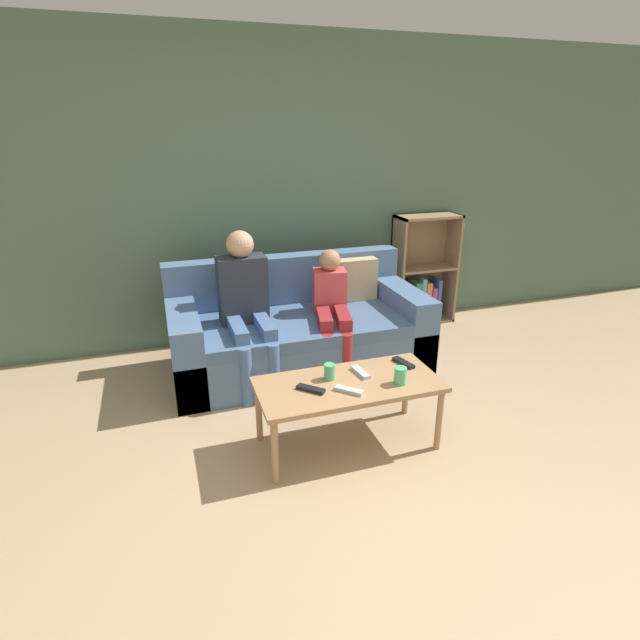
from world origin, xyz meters
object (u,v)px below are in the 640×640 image
object	(u,v)px
bookshelf	(420,281)
cup_far	(330,372)
person_child	(332,304)
tv_remote_1	(311,389)
tv_remote_2	(404,363)
cup_near	(400,376)
coffee_table	(348,389)
person_adult	(245,297)
couch	(298,332)
tv_remote_0	(360,372)
tv_remote_3	(349,390)

from	to	relation	value
bookshelf	cup_far	xyz separation A→B (m)	(-1.54, -1.68, 0.07)
person_child	tv_remote_1	bearing A→B (deg)	-102.51
cup_far	tv_remote_2	xyz separation A→B (m)	(0.52, 0.04, -0.04)
bookshelf	tv_remote_1	world-z (taller)	bookshelf
tv_remote_2	cup_near	bearing A→B (deg)	-136.73
bookshelf	coffee_table	bearing A→B (deg)	-129.49
person_adult	cup_near	distance (m)	1.39
coffee_table	tv_remote_1	bearing A→B (deg)	-174.10
couch	cup_far	size ratio (longest dim) A/B	20.65
coffee_table	person_adult	world-z (taller)	person_adult
tv_remote_0	tv_remote_2	distance (m)	0.31
cup_far	bookshelf	bearing A→B (deg)	47.46
tv_remote_2	tv_remote_3	size ratio (longest dim) A/B	1.14
coffee_table	person_adult	xyz separation A→B (m)	(-0.41, 1.08, 0.27)
tv_remote_1	person_child	bearing A→B (deg)	18.78
couch	bookshelf	distance (m)	1.55
cup_far	tv_remote_2	distance (m)	0.52
cup_near	tv_remote_1	xyz separation A→B (m)	(-0.53, 0.08, -0.04)
tv_remote_0	tv_remote_3	distance (m)	0.24
cup_far	tv_remote_2	bearing A→B (deg)	3.99
coffee_table	tv_remote_1	world-z (taller)	tv_remote_1
coffee_table	person_adult	bearing A→B (deg)	110.87
tv_remote_0	tv_remote_1	size ratio (longest dim) A/B	1.12
bookshelf	tv_remote_2	distance (m)	1.94
person_adult	coffee_table	bearing A→B (deg)	-70.00
coffee_table	cup_near	distance (m)	0.32
cup_far	tv_remote_0	world-z (taller)	cup_far
bookshelf	tv_remote_3	size ratio (longest dim) A/B	6.90
couch	tv_remote_2	xyz separation A→B (m)	(0.40, -1.06, 0.16)
cup_far	tv_remote_1	world-z (taller)	cup_far
bookshelf	person_child	world-z (taller)	bookshelf
tv_remote_2	tv_remote_3	xyz separation A→B (m)	(-0.46, -0.22, 0.00)
person_child	tv_remote_2	xyz separation A→B (m)	(0.16, -0.92, -0.10)
tv_remote_0	tv_remote_1	world-z (taller)	same
cup_near	tv_remote_0	xyz separation A→B (m)	(-0.17, 0.19, -0.04)
coffee_table	cup_far	world-z (taller)	cup_far
bookshelf	tv_remote_3	distance (m)	2.39
tv_remote_0	couch	bearing A→B (deg)	87.45
tv_remote_1	bookshelf	bearing A→B (deg)	0.61
cup_far	tv_remote_3	world-z (taller)	cup_far
tv_remote_0	tv_remote_3	xyz separation A→B (m)	(-0.15, -0.19, 0.00)
coffee_table	tv_remote_2	bearing A→B (deg)	15.00
bookshelf	coffee_table	distance (m)	2.28
tv_remote_3	couch	bearing A→B (deg)	41.67
person_child	coffee_table	bearing A→B (deg)	-91.16
tv_remote_1	tv_remote_3	bearing A→B (deg)	-67.87
person_adult	tv_remote_0	world-z (taller)	person_adult
couch	tv_remote_2	size ratio (longest dim) A/B	11.38
person_adult	person_child	xyz separation A→B (m)	(0.67, -0.04, -0.12)
bookshelf	person_adult	bearing A→B (deg)	-160.00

